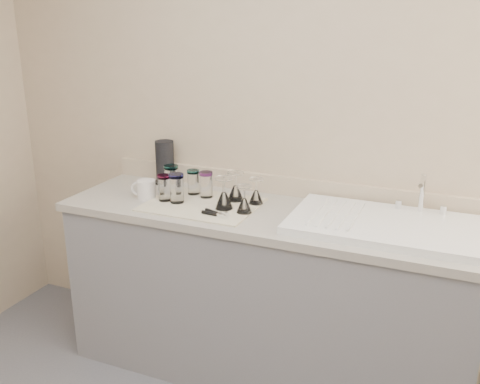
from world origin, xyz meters
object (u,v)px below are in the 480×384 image
at_px(tumbler_blue, 177,188).
at_px(goblet_back_left, 235,191).
at_px(goblet_front_left, 224,198).
at_px(goblet_front_right, 244,203).
at_px(sink_unit, 383,224).
at_px(can_opener, 216,214).
at_px(goblet_back_right, 256,195).
at_px(tumbler_purple, 206,184).
at_px(tumbler_cyan, 193,182).
at_px(tumbler_magenta, 165,188).
at_px(paper_towel_roll, 165,163).
at_px(white_mug, 146,189).
at_px(tumbler_teal, 171,179).

distance_m(tumbler_blue, goblet_back_left, 0.30).
height_order(goblet_front_left, goblet_front_right, goblet_front_left).
relative_size(sink_unit, can_opener, 5.76).
bearing_deg(goblet_back_right, tumbler_purple, -178.06).
relative_size(tumbler_cyan, goblet_back_left, 0.88).
relative_size(sink_unit, tumbler_magenta, 6.09).
distance_m(sink_unit, paper_towel_roll, 1.27).
xyz_separation_m(tumbler_cyan, goblet_front_left, (0.24, -0.15, -0.01)).
distance_m(goblet_back_right, paper_towel_roll, 0.63).
bearing_deg(tumbler_cyan, paper_towel_roll, 151.48).
bearing_deg(tumbler_magenta, white_mug, 177.48).
height_order(tumbler_purple, paper_towel_roll, paper_towel_roll).
relative_size(goblet_front_left, paper_towel_roll, 0.65).
xyz_separation_m(tumbler_magenta, goblet_front_left, (0.33, 0.01, -0.01)).
bearing_deg(sink_unit, goblet_front_right, -173.38).
bearing_deg(goblet_front_right, tumbler_teal, 164.21).
bearing_deg(goblet_front_left, goblet_back_left, 89.39).
relative_size(tumbler_purple, tumbler_magenta, 1.01).
relative_size(goblet_back_left, goblet_front_left, 0.94).
bearing_deg(white_mug, tumbler_teal, 56.09).
distance_m(tumbler_teal, goblet_back_right, 0.48).
relative_size(goblet_front_right, can_opener, 0.94).
distance_m(tumbler_teal, white_mug, 0.15).
relative_size(tumbler_teal, goblet_back_left, 1.00).
bearing_deg(tumbler_blue, white_mug, 177.72).
height_order(tumbler_teal, tumbler_cyan, tumbler_teal).
distance_m(can_opener, white_mug, 0.46).
height_order(sink_unit, can_opener, sink_unit).
height_order(goblet_back_right, goblet_front_right, goblet_front_right).
height_order(tumbler_teal, paper_towel_roll, paper_towel_roll).
bearing_deg(tumbler_cyan, tumbler_teal, -168.77).
height_order(tumbler_purple, tumbler_magenta, tumbler_purple).
distance_m(tumbler_magenta, white_mug, 0.12).
height_order(tumbler_magenta, paper_towel_roll, paper_towel_roll).
distance_m(tumbler_blue, goblet_front_left, 0.26).
bearing_deg(goblet_front_right, goblet_front_left, 174.31).
bearing_deg(goblet_back_right, goblet_front_right, -91.42).
bearing_deg(goblet_front_right, tumbler_cyan, 156.09).
bearing_deg(goblet_front_right, paper_towel_roll, 154.13).
height_order(tumbler_purple, can_opener, tumbler_purple).
distance_m(sink_unit, tumbler_blue, 1.02).
bearing_deg(white_mug, goblet_back_left, 17.08).
bearing_deg(tumbler_magenta, goblet_front_right, -0.71).
xyz_separation_m(goblet_back_left, paper_towel_roll, (-0.50, 0.15, 0.06)).
bearing_deg(white_mug, sink_unit, 3.05).
height_order(tumbler_teal, tumbler_blue, same).
bearing_deg(tumbler_purple, goblet_front_right, -26.62).
xyz_separation_m(tumbler_purple, goblet_back_left, (0.16, 0.01, -0.02)).
bearing_deg(can_opener, sink_unit, 12.61).
bearing_deg(goblet_back_right, tumbler_blue, -159.28).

